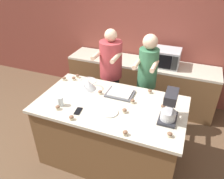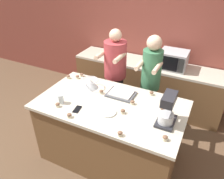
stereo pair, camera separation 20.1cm
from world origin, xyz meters
name	(u,v)px [view 2 (the right image)]	position (x,y,z in m)	size (l,w,h in m)	color
ground_plane	(110,155)	(0.00, 0.00, 0.00)	(16.00, 16.00, 0.00)	brown
back_wall	(156,33)	(0.00, 1.90, 1.35)	(10.00, 0.06, 2.70)	brown
island_counter	(110,131)	(0.00, 0.00, 0.48)	(1.90, 1.07, 0.96)	brown
back_counter	(146,84)	(0.00, 1.55, 0.45)	(2.80, 0.60, 0.89)	brown
person_left	(115,78)	(-0.31, 0.79, 0.88)	(0.36, 0.52, 1.68)	#232328
person_right	(150,85)	(0.28, 0.79, 0.90)	(0.31, 0.49, 1.67)	#33384C
stand_mixer	(167,111)	(0.73, -0.05, 1.13)	(0.20, 0.30, 0.38)	#232328
mixing_bowl	(90,83)	(-0.43, 0.22, 1.03)	(0.23, 0.23, 0.13)	#BCBCC1
baking_tray	(121,94)	(0.04, 0.24, 0.98)	(0.37, 0.28, 0.04)	#4C4C51
microwave_oven	(173,60)	(0.45, 1.55, 1.04)	(0.46, 0.40, 0.31)	#B7B7BC
cell_phone	(77,109)	(-0.30, -0.30, 0.96)	(0.09, 0.15, 0.01)	black
drinking_glass	(61,99)	(-0.57, -0.27, 1.02)	(0.07, 0.07, 0.12)	silver
small_plate	(108,112)	(0.06, -0.19, 0.97)	(0.21, 0.21, 0.02)	white
cupcake_0	(120,134)	(0.36, -0.48, 0.99)	(0.06, 0.06, 0.06)	beige
cupcake_1	(69,115)	(-0.30, -0.46, 0.99)	(0.06, 0.06, 0.06)	beige
cupcake_2	(123,111)	(0.23, -0.11, 0.99)	(0.06, 0.06, 0.06)	beige
cupcake_3	(169,110)	(0.72, 0.15, 0.99)	(0.06, 0.06, 0.06)	beige
cupcake_4	(58,105)	(-0.56, -0.35, 0.99)	(0.06, 0.06, 0.06)	beige
cupcake_5	(101,92)	(-0.22, 0.16, 0.99)	(0.06, 0.06, 0.06)	beige
cupcake_6	(77,77)	(-0.75, 0.37, 0.99)	(0.06, 0.06, 0.06)	beige
cupcake_7	(165,138)	(0.80, -0.33, 0.99)	(0.06, 0.06, 0.06)	beige
cupcake_8	(68,77)	(-0.88, 0.31, 0.99)	(0.06, 0.06, 0.06)	beige
cupcake_9	(82,75)	(-0.74, 0.46, 0.99)	(0.06, 0.06, 0.06)	beige
cupcake_10	(132,102)	(0.26, 0.11, 0.99)	(0.06, 0.06, 0.06)	beige
cupcake_11	(163,109)	(0.64, 0.14, 0.99)	(0.06, 0.06, 0.06)	beige
cupcake_12	(151,93)	(0.41, 0.43, 0.99)	(0.06, 0.06, 0.06)	beige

